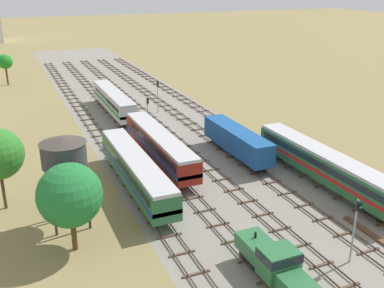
{
  "coord_description": "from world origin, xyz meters",
  "views": [
    {
      "loc": [
        -21.77,
        -10.27,
        21.91
      ],
      "look_at": [
        0.0,
        40.3,
        1.5
      ],
      "focal_mm": 41.43,
      "sensor_mm": 36.0,
      "label": 1
    }
  ],
  "objects_px": {
    "shunter_loco_left_nearest": "(275,262)",
    "signal_post_nearest": "(355,224)",
    "diesel_railcar_left_far": "(159,144)",
    "diesel_railcar_far_left_mid": "(136,169)",
    "signal_post_mid": "(158,93)",
    "freight_boxcar_centre_midfar": "(237,140)",
    "passenger_coach_centre_right_near": "(324,164)",
    "signal_post_near": "(148,110)",
    "diesel_railcar_left_farther": "(113,100)",
    "water_tower": "(64,153)"
  },
  "relations": [
    {
      "from": "freight_boxcar_centre_midfar",
      "to": "signal_post_mid",
      "type": "xyz_separation_m",
      "value": [
        -2.48,
        24.07,
        1.09
      ]
    },
    {
      "from": "signal_post_mid",
      "to": "water_tower",
      "type": "bearing_deg",
      "value": -121.69
    },
    {
      "from": "diesel_railcar_left_far",
      "to": "diesel_railcar_far_left_mid",
      "type": "bearing_deg",
      "value": -127.8
    },
    {
      "from": "diesel_railcar_left_far",
      "to": "signal_post_mid",
      "type": "relative_size",
      "value": 3.67
    },
    {
      "from": "signal_post_mid",
      "to": "diesel_railcar_far_left_mid",
      "type": "bearing_deg",
      "value": -113.59
    },
    {
      "from": "shunter_loco_left_nearest",
      "to": "passenger_coach_centre_right_near",
      "type": "xyz_separation_m",
      "value": [
        14.84,
        12.84,
        0.6
      ]
    },
    {
      "from": "freight_boxcar_centre_midfar",
      "to": "signal_post_near",
      "type": "distance_m",
      "value": 16.24
    },
    {
      "from": "diesel_railcar_far_left_mid",
      "to": "signal_post_mid",
      "type": "relative_size",
      "value": 3.67
    },
    {
      "from": "diesel_railcar_left_farther",
      "to": "signal_post_nearest",
      "type": "height_order",
      "value": "signal_post_nearest"
    },
    {
      "from": "diesel_railcar_left_farther",
      "to": "signal_post_mid",
      "type": "bearing_deg",
      "value": -14.35
    },
    {
      "from": "shunter_loco_left_nearest",
      "to": "freight_boxcar_centre_midfar",
      "type": "distance_m",
      "value": 25.99
    },
    {
      "from": "diesel_railcar_far_left_mid",
      "to": "diesel_railcar_left_far",
      "type": "height_order",
      "value": "same"
    },
    {
      "from": "shunter_loco_left_nearest",
      "to": "passenger_coach_centre_right_near",
      "type": "bearing_deg",
      "value": 40.87
    },
    {
      "from": "water_tower",
      "to": "signal_post_nearest",
      "type": "xyz_separation_m",
      "value": [
        20.21,
        -15.45,
        -3.65
      ]
    },
    {
      "from": "water_tower",
      "to": "signal_post_mid",
      "type": "xyz_separation_m",
      "value": [
        20.21,
        32.73,
        -3.75
      ]
    },
    {
      "from": "shunter_loco_left_nearest",
      "to": "signal_post_nearest",
      "type": "bearing_deg",
      "value": -0.55
    },
    {
      "from": "shunter_loco_left_nearest",
      "to": "signal_post_mid",
      "type": "height_order",
      "value": "signal_post_mid"
    },
    {
      "from": "passenger_coach_centre_right_near",
      "to": "water_tower",
      "type": "height_order",
      "value": "water_tower"
    },
    {
      "from": "water_tower",
      "to": "signal_post_nearest",
      "type": "bearing_deg",
      "value": -37.39
    },
    {
      "from": "passenger_coach_centre_right_near",
      "to": "diesel_railcar_left_farther",
      "type": "relative_size",
      "value": 1.07
    },
    {
      "from": "shunter_loco_left_nearest",
      "to": "signal_post_mid",
      "type": "relative_size",
      "value": 1.51
    },
    {
      "from": "diesel_railcar_left_farther",
      "to": "water_tower",
      "type": "distance_m",
      "value": 37.21
    },
    {
      "from": "signal_post_nearest",
      "to": "signal_post_mid",
      "type": "relative_size",
      "value": 1.03
    },
    {
      "from": "diesel_railcar_far_left_mid",
      "to": "freight_boxcar_centre_midfar",
      "type": "bearing_deg",
      "value": 15.93
    },
    {
      "from": "water_tower",
      "to": "signal_post_nearest",
      "type": "height_order",
      "value": "water_tower"
    },
    {
      "from": "diesel_railcar_left_far",
      "to": "water_tower",
      "type": "height_order",
      "value": "water_tower"
    },
    {
      "from": "diesel_railcar_far_left_mid",
      "to": "diesel_railcar_left_far",
      "type": "bearing_deg",
      "value": 52.2
    },
    {
      "from": "shunter_loco_left_nearest",
      "to": "diesel_railcar_left_far",
      "type": "bearing_deg",
      "value": 90.0
    },
    {
      "from": "shunter_loco_left_nearest",
      "to": "diesel_railcar_left_farther",
      "type": "height_order",
      "value": "diesel_railcar_left_farther"
    },
    {
      "from": "diesel_railcar_left_farther",
      "to": "signal_post_near",
      "type": "xyz_separation_m",
      "value": [
        2.47,
        -11.57,
        0.88
      ]
    },
    {
      "from": "passenger_coach_centre_right_near",
      "to": "water_tower",
      "type": "xyz_separation_m",
      "value": [
        -27.63,
        2.54,
        4.67
      ]
    },
    {
      "from": "shunter_loco_left_nearest",
      "to": "diesel_railcar_far_left_mid",
      "type": "distance_m",
      "value": 20.41
    },
    {
      "from": "shunter_loco_left_nearest",
      "to": "signal_post_nearest",
      "type": "height_order",
      "value": "signal_post_nearest"
    },
    {
      "from": "passenger_coach_centre_right_near",
      "to": "freight_boxcar_centre_midfar",
      "type": "distance_m",
      "value": 12.23
    },
    {
      "from": "freight_boxcar_centre_midfar",
      "to": "signal_post_nearest",
      "type": "xyz_separation_m",
      "value": [
        -2.48,
        -24.1,
        1.18
      ]
    },
    {
      "from": "passenger_coach_centre_right_near",
      "to": "freight_boxcar_centre_midfar",
      "type": "xyz_separation_m",
      "value": [
        -4.94,
        11.19,
        -0.16
      ]
    },
    {
      "from": "diesel_railcar_left_farther",
      "to": "signal_post_nearest",
      "type": "relative_size",
      "value": 3.57
    },
    {
      "from": "shunter_loco_left_nearest",
      "to": "freight_boxcar_centre_midfar",
      "type": "relative_size",
      "value": 0.6
    },
    {
      "from": "signal_post_nearest",
      "to": "signal_post_near",
      "type": "relative_size",
      "value": 1.05
    },
    {
      "from": "passenger_coach_centre_right_near",
      "to": "signal_post_near",
      "type": "height_order",
      "value": "signal_post_near"
    },
    {
      "from": "passenger_coach_centre_right_near",
      "to": "signal_post_nearest",
      "type": "relative_size",
      "value": 3.83
    },
    {
      "from": "freight_boxcar_centre_midfar",
      "to": "diesel_railcar_far_left_mid",
      "type": "bearing_deg",
      "value": -164.07
    },
    {
      "from": "diesel_railcar_far_left_mid",
      "to": "freight_boxcar_centre_midfar",
      "type": "xyz_separation_m",
      "value": [
        14.84,
        4.24,
        -0.15
      ]
    },
    {
      "from": "water_tower",
      "to": "signal_post_near",
      "type": "height_order",
      "value": "water_tower"
    },
    {
      "from": "diesel_railcar_far_left_mid",
      "to": "signal_post_nearest",
      "type": "height_order",
      "value": "signal_post_nearest"
    },
    {
      "from": "shunter_loco_left_nearest",
      "to": "diesel_railcar_far_left_mid",
      "type": "xyz_separation_m",
      "value": [
        -4.95,
        19.8,
        0.59
      ]
    },
    {
      "from": "passenger_coach_centre_right_near",
      "to": "signal_post_mid",
      "type": "height_order",
      "value": "signal_post_mid"
    },
    {
      "from": "passenger_coach_centre_right_near",
      "to": "diesel_railcar_far_left_mid",
      "type": "height_order",
      "value": "same"
    },
    {
      "from": "shunter_loco_left_nearest",
      "to": "water_tower",
      "type": "height_order",
      "value": "water_tower"
    },
    {
      "from": "signal_post_near",
      "to": "passenger_coach_centre_right_near",
      "type": "bearing_deg",
      "value": -64.22
    }
  ]
}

